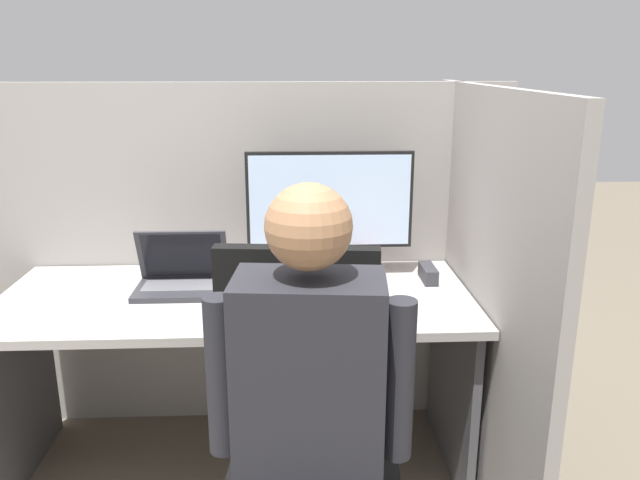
# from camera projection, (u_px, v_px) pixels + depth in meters

# --- Properties ---
(cubicle_panel_back) EXTENTS (2.17, 0.04, 1.42)m
(cubicle_panel_back) POSITION_uv_depth(u_px,v_px,m) (243.00, 259.00, 2.57)
(cubicle_panel_back) COLOR gray
(cubicle_panel_back) RESTS_ON ground
(cubicle_panel_right) EXTENTS (0.04, 1.35, 1.42)m
(cubicle_panel_right) POSITION_uv_depth(u_px,v_px,m) (481.00, 295.00, 2.18)
(cubicle_panel_right) COLOR gray
(cubicle_panel_right) RESTS_ON ground
(desk) EXTENTS (1.67, 0.71, 0.70)m
(desk) POSITION_uv_depth(u_px,v_px,m) (237.00, 335.00, 2.26)
(desk) COLOR #9E9993
(desk) RESTS_ON ground
(paper_box) EXTENTS (0.31, 0.25, 0.08)m
(paper_box) POSITION_uv_depth(u_px,v_px,m) (329.00, 267.00, 2.40)
(paper_box) COLOR red
(paper_box) RESTS_ON desk
(monitor) EXTENTS (0.62, 0.22, 0.41)m
(monitor) POSITION_uv_depth(u_px,v_px,m) (330.00, 205.00, 2.33)
(monitor) COLOR black
(monitor) RESTS_ON paper_box
(laptop) EXTENTS (0.32, 0.22, 0.22)m
(laptop) POSITION_uv_depth(u_px,v_px,m) (182.00, 279.00, 2.25)
(laptop) COLOR #2D2D33
(laptop) RESTS_ON desk
(mouse) EXTENTS (0.06, 0.04, 0.03)m
(mouse) POSITION_uv_depth(u_px,v_px,m) (257.00, 303.00, 2.09)
(mouse) COLOR gray
(mouse) RESTS_ON desk
(stapler) EXTENTS (0.05, 0.14, 0.06)m
(stapler) POSITION_uv_depth(u_px,v_px,m) (428.00, 273.00, 2.35)
(stapler) COLOR #2D2D33
(stapler) RESTS_ON desk
(carrot_toy) EXTENTS (0.04, 0.12, 0.04)m
(carrot_toy) POSITION_uv_depth(u_px,v_px,m) (261.00, 308.00, 2.05)
(carrot_toy) COLOR orange
(carrot_toy) RESTS_ON desk
(office_chair) EXTENTS (0.53, 0.58, 1.04)m
(office_chair) POSITION_uv_depth(u_px,v_px,m) (305.00, 456.00, 1.61)
(office_chair) COLOR black
(office_chair) RESTS_ON ground
(person) EXTENTS (0.48, 0.44, 1.26)m
(person) POSITION_uv_depth(u_px,v_px,m) (313.00, 420.00, 1.40)
(person) COLOR black
(person) RESTS_ON ground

